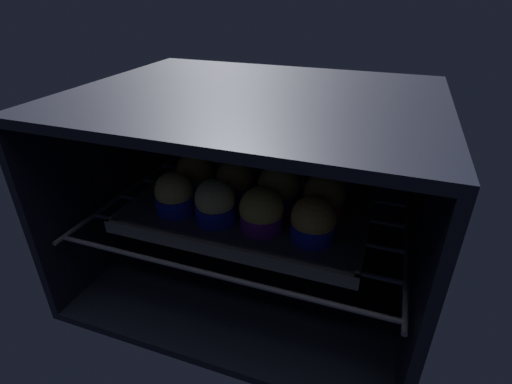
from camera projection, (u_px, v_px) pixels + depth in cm
name	position (u px, v px, depth cm)	size (l,w,h in cm)	color
oven_cavity	(262.00, 184.00, 74.10)	(59.00, 47.00, 37.00)	black
oven_rack	(254.00, 210.00, 72.21)	(54.80, 42.00, 0.80)	#444756
baking_tray	(256.00, 203.00, 72.48)	(41.65, 33.33, 2.20)	#4C4C51
muffin_row0_col0	(174.00, 194.00, 67.65)	(6.99, 6.99, 7.40)	#1928B7
muffin_row0_col1	(215.00, 203.00, 64.73)	(6.99, 6.99, 7.74)	#1928B7
muffin_row0_col2	(261.00, 212.00, 62.54)	(7.24, 7.24, 7.54)	#7A238C
muffin_row0_col3	(313.00, 221.00, 60.04)	(7.09, 7.09, 7.45)	#1928B7
muffin_row1_col0	(195.00, 174.00, 74.48)	(6.99, 6.99, 7.79)	silver
muffin_row1_col1	(235.00, 182.00, 71.61)	(6.99, 6.99, 7.59)	#1928B7
muffin_row1_col2	(278.00, 188.00, 69.46)	(7.46, 7.46, 7.78)	#1928B7
muffin_row1_col3	(324.00, 197.00, 66.56)	(7.19, 7.19, 7.66)	red
muffin_row2_col0	(215.00, 159.00, 81.40)	(6.99, 6.99, 7.61)	#0C8C84
muffin_row2_col1	(250.00, 164.00, 78.92)	(7.04, 7.04, 7.97)	#1928B7
muffin_row2_col2	(290.00, 169.00, 76.50)	(7.63, 7.63, 8.03)	silver
muffin_row2_col3	(332.00, 177.00, 73.51)	(7.23, 7.23, 7.49)	#1928B7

